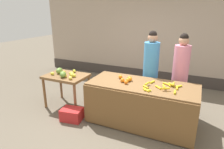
{
  "coord_description": "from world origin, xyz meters",
  "views": [
    {
      "loc": [
        1.32,
        -3.52,
        2.26
      ],
      "look_at": [
        -0.36,
        0.15,
        0.92
      ],
      "focal_mm": 31.18,
      "sensor_mm": 36.0,
      "label": 1
    }
  ],
  "objects_px": {
    "vendor_woman_blue_shirt": "(150,71)",
    "produce_sack": "(108,91)",
    "produce_crate": "(72,114)",
    "vendor_woman_pink_shirt": "(180,75)"
  },
  "relations": [
    {
      "from": "produce_crate",
      "to": "produce_sack",
      "type": "xyz_separation_m",
      "value": [
        0.25,
        1.3,
        0.09
      ]
    },
    {
      "from": "vendor_woman_blue_shirt",
      "to": "vendor_woman_pink_shirt",
      "type": "relative_size",
      "value": 1.02
    },
    {
      "from": "produce_crate",
      "to": "produce_sack",
      "type": "bearing_deg",
      "value": 79.04
    },
    {
      "from": "vendor_woman_blue_shirt",
      "to": "produce_crate",
      "type": "relative_size",
      "value": 4.19
    },
    {
      "from": "produce_sack",
      "to": "vendor_woman_blue_shirt",
      "type": "bearing_deg",
      "value": -4.18
    },
    {
      "from": "vendor_woman_blue_shirt",
      "to": "produce_sack",
      "type": "height_order",
      "value": "vendor_woman_blue_shirt"
    },
    {
      "from": "produce_crate",
      "to": "vendor_woman_blue_shirt",
      "type": "bearing_deg",
      "value": 41.92
    },
    {
      "from": "vendor_woman_pink_shirt",
      "to": "produce_crate",
      "type": "bearing_deg",
      "value": -146.7
    },
    {
      "from": "vendor_woman_blue_shirt",
      "to": "produce_sack",
      "type": "relative_size",
      "value": 4.12
    },
    {
      "from": "produce_crate",
      "to": "vendor_woman_pink_shirt",
      "type": "bearing_deg",
      "value": 33.3
    }
  ]
}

